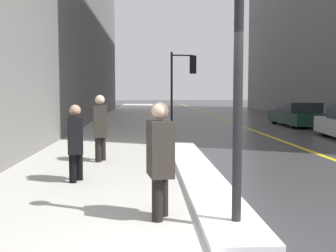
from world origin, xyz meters
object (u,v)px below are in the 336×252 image
Objects in this scene: pedestrian_nearside at (160,155)px; pedestrian_trailing at (76,139)px; traffic_light_near at (185,73)px; lamp_post at (239,29)px; parked_car_dark_green at (298,115)px; pedestrian_with_shoulder_bag at (100,125)px.

pedestrian_trailing is (-1.57, 2.49, -0.06)m from pedestrian_nearside.
lamp_post is at bearing -102.24° from traffic_light_near.
lamp_post is at bearing 55.15° from pedestrian_nearside.
pedestrian_nearside reaches higher than pedestrian_trailing.
pedestrian_nearside is 1.07× the size of pedestrian_trailing.
traffic_light_near is 0.78× the size of parked_car_dark_green.
lamp_post reaches higher than parked_car_dark_green.
pedestrian_trailing is 0.32× the size of parked_car_dark_green.
traffic_light_near is at bearing 91.36° from parked_car_dark_green.
lamp_post is 17.45m from parked_car_dark_green.
lamp_post is 1.95m from pedestrian_nearside.
lamp_post reaches higher than pedestrian_trailing.
parked_car_dark_green is at bearing 136.49° from pedestrian_trailing.
pedestrian_nearside is at bearing -105.87° from traffic_light_near.
pedestrian_nearside reaches higher than parked_car_dark_green.
pedestrian_trailing reaches higher than parked_car_dark_green.
traffic_light_near reaches higher than parked_car_dark_green.
pedestrian_trailing is 2.41m from pedestrian_with_shoulder_bag.
pedestrian_with_shoulder_bag is at bearing 140.29° from parked_car_dark_green.
pedestrian_trailing is at bearing -13.58° from pedestrian_with_shoulder_bag.
pedestrian_with_shoulder_bag is 13.91m from parked_car_dark_green.
pedestrian_nearside is (-1.73, -15.44, -1.78)m from traffic_light_near.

